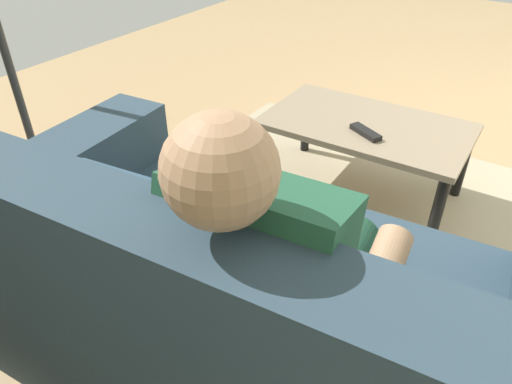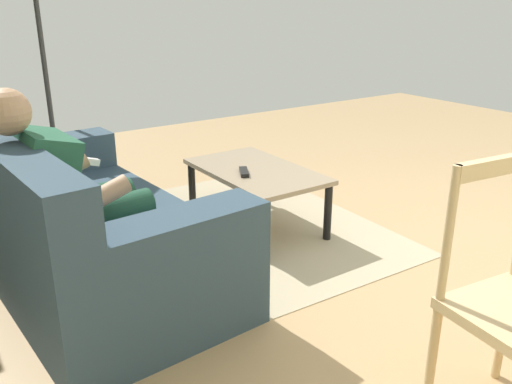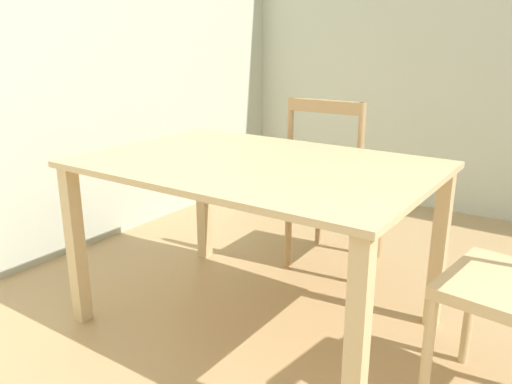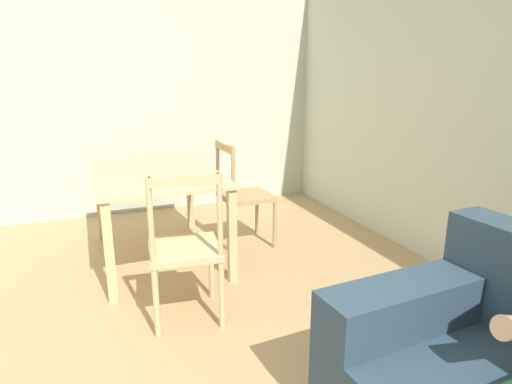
{
  "view_description": "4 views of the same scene",
  "coord_description": "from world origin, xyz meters",
  "px_view_note": "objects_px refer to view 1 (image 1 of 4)",
  "views": [
    {
      "loc": [
        0.49,
        2.77,
        1.42
      ],
      "look_at": [
        1.05,
        1.88,
        0.69
      ],
      "focal_mm": 33.16,
      "sensor_mm": 36.0,
      "label": 1
    },
    {
      "loc": [
        -1.62,
        2.64,
        1.46
      ],
      "look_at": [
        1.14,
        0.74,
        0.24
      ],
      "focal_mm": 37.67,
      "sensor_mm": 36.0,
      "label": 2
    },
    {
      "loc": [
        -0.71,
        -0.63,
        1.21
      ],
      "look_at": [
        -1.85,
        1.02,
        0.6
      ],
      "focal_mm": 35.84,
      "sensor_mm": 36.0,
      "label": 3
    },
    {
      "loc": [
        1.6,
        0.51,
        1.49
      ],
      "look_at": [
        -0.4,
        1.31,
        0.9
      ],
      "focal_mm": 30.67,
      "sensor_mm": 36.0,
      "label": 4
    }
  ],
  "objects_px": {
    "couch": "(243,306)",
    "person_lounging": "(275,271)",
    "coffee_table": "(366,132)",
    "tv_remote": "(365,132)"
  },
  "relations": [
    {
      "from": "couch",
      "to": "coffee_table",
      "type": "bearing_deg",
      "value": -85.85
    },
    {
      "from": "person_lounging",
      "to": "coffee_table",
      "type": "bearing_deg",
      "value": -80.1
    },
    {
      "from": "coffee_table",
      "to": "tv_remote",
      "type": "height_order",
      "value": "tv_remote"
    },
    {
      "from": "couch",
      "to": "tv_remote",
      "type": "distance_m",
      "value": 1.1
    },
    {
      "from": "couch",
      "to": "coffee_table",
      "type": "relative_size",
      "value": 1.99
    },
    {
      "from": "couch",
      "to": "person_lounging",
      "type": "bearing_deg",
      "value": 161.05
    },
    {
      "from": "couch",
      "to": "tv_remote",
      "type": "height_order",
      "value": "couch"
    },
    {
      "from": "tv_remote",
      "to": "coffee_table",
      "type": "bearing_deg",
      "value": -134.1
    },
    {
      "from": "coffee_table",
      "to": "person_lounging",
      "type": "bearing_deg",
      "value": 99.9
    },
    {
      "from": "person_lounging",
      "to": "tv_remote",
      "type": "distance_m",
      "value": 1.16
    }
  ]
}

